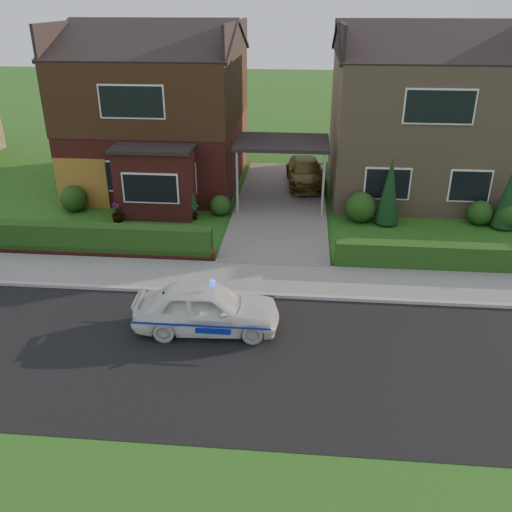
# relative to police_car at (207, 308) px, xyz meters

# --- Properties ---
(ground) EXTENTS (120.00, 120.00, 0.00)m
(ground) POSITION_rel_police_car_xyz_m (1.49, -1.20, -0.65)
(ground) COLOR #1D5516
(ground) RESTS_ON ground
(road) EXTENTS (60.00, 6.00, 0.02)m
(road) POSITION_rel_police_car_xyz_m (1.49, -1.20, -0.65)
(road) COLOR black
(road) RESTS_ON ground
(kerb) EXTENTS (60.00, 0.16, 0.12)m
(kerb) POSITION_rel_police_car_xyz_m (1.49, 1.85, -0.59)
(kerb) COLOR #9E9993
(kerb) RESTS_ON ground
(sidewalk) EXTENTS (60.00, 2.00, 0.10)m
(sidewalk) POSITION_rel_police_car_xyz_m (1.49, 2.90, -0.60)
(sidewalk) COLOR slate
(sidewalk) RESTS_ON ground
(driveway) EXTENTS (3.80, 12.00, 0.12)m
(driveway) POSITION_rel_police_car_xyz_m (1.49, 9.80, -0.59)
(driveway) COLOR #666059
(driveway) RESTS_ON ground
(house_left) EXTENTS (7.50, 9.53, 7.25)m
(house_left) POSITION_rel_police_car_xyz_m (-4.29, 12.70, 3.16)
(house_left) COLOR maroon
(house_left) RESTS_ON ground
(house_right) EXTENTS (7.50, 8.06, 7.25)m
(house_right) POSITION_rel_police_car_xyz_m (7.29, 12.79, 3.01)
(house_right) COLOR #927659
(house_right) RESTS_ON ground
(carport_link) EXTENTS (3.80, 3.00, 2.77)m
(carport_link) POSITION_rel_police_car_xyz_m (1.49, 9.75, 2.01)
(carport_link) COLOR black
(carport_link) RESTS_ON ground
(garage_door) EXTENTS (2.20, 0.10, 2.10)m
(garage_door) POSITION_rel_police_car_xyz_m (-6.76, 8.76, 0.40)
(garage_door) COLOR olive
(garage_door) RESTS_ON ground
(dwarf_wall) EXTENTS (7.70, 0.25, 0.36)m
(dwarf_wall) POSITION_rel_police_car_xyz_m (-4.31, 4.10, -0.47)
(dwarf_wall) COLOR maroon
(dwarf_wall) RESTS_ON ground
(hedge_left) EXTENTS (7.50, 0.55, 0.90)m
(hedge_left) POSITION_rel_police_car_xyz_m (-4.31, 4.25, -0.65)
(hedge_left) COLOR black
(hedge_left) RESTS_ON ground
(hedge_right) EXTENTS (7.50, 0.55, 0.80)m
(hedge_right) POSITION_rel_police_car_xyz_m (7.29, 4.15, -0.65)
(hedge_right) COLOR black
(hedge_right) RESTS_ON ground
(shrub_left_far) EXTENTS (1.08, 1.08, 1.08)m
(shrub_left_far) POSITION_rel_police_car_xyz_m (-7.01, 8.30, -0.11)
(shrub_left_far) COLOR black
(shrub_left_far) RESTS_ON ground
(shrub_left_mid) EXTENTS (1.32, 1.32, 1.32)m
(shrub_left_mid) POSITION_rel_police_car_xyz_m (-2.51, 8.10, 0.01)
(shrub_left_mid) COLOR black
(shrub_left_mid) RESTS_ON ground
(shrub_left_near) EXTENTS (0.84, 0.84, 0.84)m
(shrub_left_near) POSITION_rel_police_car_xyz_m (-0.91, 8.40, -0.23)
(shrub_left_near) COLOR black
(shrub_left_near) RESTS_ON ground
(shrub_right_near) EXTENTS (1.20, 1.20, 1.20)m
(shrub_right_near) POSITION_rel_police_car_xyz_m (4.69, 8.20, -0.05)
(shrub_right_near) COLOR black
(shrub_right_near) RESTS_ON ground
(shrub_right_mid) EXTENTS (0.96, 0.96, 0.96)m
(shrub_right_mid) POSITION_rel_police_car_xyz_m (9.29, 8.30, -0.17)
(shrub_right_mid) COLOR black
(shrub_right_mid) RESTS_ON ground
(shrub_right_far) EXTENTS (1.08, 1.08, 1.08)m
(shrub_right_far) POSITION_rel_police_car_xyz_m (10.29, 8.00, -0.11)
(shrub_right_far) COLOR black
(shrub_right_far) RESTS_ON ground
(conifer_a) EXTENTS (0.90, 0.90, 2.60)m
(conifer_a) POSITION_rel_police_car_xyz_m (5.69, 8.00, 0.65)
(conifer_a) COLOR black
(conifer_a) RESTS_ON ground
(conifer_b) EXTENTS (0.90, 0.90, 2.20)m
(conifer_b) POSITION_rel_police_car_xyz_m (10.09, 8.00, 0.45)
(conifer_b) COLOR black
(conifer_b) RESTS_ON ground
(police_car) EXTENTS (3.51, 3.89, 1.46)m
(police_car) POSITION_rel_police_car_xyz_m (0.00, 0.00, 0.00)
(police_car) COLOR silver
(police_car) RESTS_ON ground
(driveway_car) EXTENTS (2.04, 4.17, 1.17)m
(driveway_car) POSITION_rel_police_car_xyz_m (2.49, 12.38, 0.05)
(driveway_car) COLOR brown
(driveway_car) RESTS_ON driveway
(potted_plant_a) EXTENTS (0.40, 0.31, 0.69)m
(potted_plant_a) POSITION_rel_police_car_xyz_m (-1.86, 7.80, -0.31)
(potted_plant_a) COLOR gray
(potted_plant_a) RESTS_ON ground
(potted_plant_b) EXTENTS (0.56, 0.56, 0.80)m
(potted_plant_b) POSITION_rel_police_car_xyz_m (-3.79, 7.80, -0.25)
(potted_plant_b) COLOR gray
(potted_plant_b) RESTS_ON ground
(potted_plant_c) EXTENTS (0.56, 0.56, 0.78)m
(potted_plant_c) POSITION_rel_police_car_xyz_m (-4.84, 7.25, -0.26)
(potted_plant_c) COLOR gray
(potted_plant_c) RESTS_ON ground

